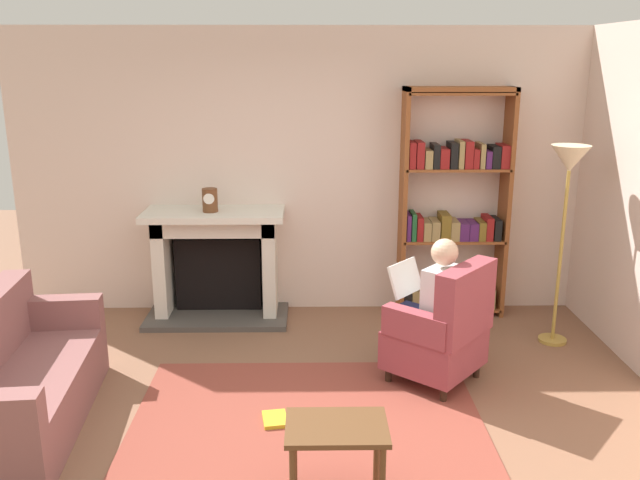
% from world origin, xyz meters
% --- Properties ---
extents(ground, '(14.00, 14.00, 0.00)m').
position_xyz_m(ground, '(0.00, 0.00, 0.00)').
color(ground, brown).
extents(back_wall, '(5.60, 0.10, 2.70)m').
position_xyz_m(back_wall, '(0.00, 2.55, 1.35)').
color(back_wall, beige).
rests_on(back_wall, ground).
extents(area_rug, '(2.40, 1.80, 0.01)m').
position_xyz_m(area_rug, '(0.00, 0.30, 0.01)').
color(area_rug, brown).
rests_on(area_rug, ground).
extents(fireplace, '(1.33, 0.64, 1.05)m').
position_xyz_m(fireplace, '(-0.87, 2.30, 0.56)').
color(fireplace, '#4C4742').
rests_on(fireplace, ground).
extents(mantel_clock, '(0.14, 0.14, 0.22)m').
position_xyz_m(mantel_clock, '(-0.89, 2.20, 1.16)').
color(mantel_clock, brown).
rests_on(mantel_clock, fireplace).
extents(bookshelf, '(1.00, 0.32, 2.16)m').
position_xyz_m(bookshelf, '(1.37, 2.33, 1.03)').
color(bookshelf, brown).
rests_on(bookshelf, ground).
extents(armchair_reading, '(0.89, 0.89, 0.97)m').
position_xyz_m(armchair_reading, '(1.02, 0.87, 0.42)').
color(armchair_reading, '#331E14').
rests_on(armchair_reading, ground).
extents(seated_reader, '(0.59, 0.57, 1.14)m').
position_xyz_m(seated_reader, '(0.93, 0.95, 0.62)').
color(seated_reader, silver).
rests_on(seated_reader, ground).
extents(sofa_floral, '(0.86, 1.76, 0.85)m').
position_xyz_m(sofa_floral, '(-1.94, 0.28, 0.32)').
color(sofa_floral, '#885453').
rests_on(sofa_floral, ground).
extents(side_table, '(0.56, 0.39, 0.48)m').
position_xyz_m(side_table, '(0.16, -0.55, 0.41)').
color(side_table, brown).
rests_on(side_table, ground).
extents(scattered_books, '(0.81, 0.42, 0.03)m').
position_xyz_m(scattered_books, '(0.15, 0.19, 0.02)').
color(scattered_books, gold).
rests_on(scattered_books, area_rug).
extents(floor_lamp, '(0.32, 0.32, 1.73)m').
position_xyz_m(floor_lamp, '(2.15, 1.62, 1.46)').
color(floor_lamp, '#B7933F').
rests_on(floor_lamp, ground).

